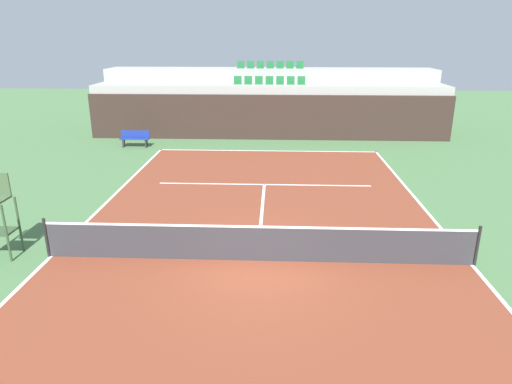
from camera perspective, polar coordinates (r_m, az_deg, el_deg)
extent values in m
plane|color=#477042|center=(11.97, 0.19, -8.57)|extent=(80.00, 80.00, 0.00)
cube|color=brown|center=(11.97, 0.19, -8.55)|extent=(11.00, 24.00, 0.01)
cube|color=white|center=(23.23, 1.43, 5.15)|extent=(11.00, 0.10, 0.00)
cube|color=white|center=(13.33, -24.13, -7.30)|extent=(0.10, 24.00, 0.00)
cube|color=white|center=(12.96, 25.30, -8.21)|extent=(0.10, 24.00, 0.00)
cube|color=white|center=(17.89, 1.05, 0.94)|extent=(8.26, 0.10, 0.00)
cube|color=white|center=(14.88, 0.71, -2.85)|extent=(0.10, 6.40, 0.00)
cube|color=#33231E|center=(25.73, 1.58, 9.26)|extent=(20.04, 0.30, 2.46)
cube|color=#9E9E99|center=(27.03, 1.64, 10.20)|extent=(20.04, 2.40, 2.90)
cube|color=#9E9E99|center=(29.36, 1.73, 11.60)|extent=(20.04, 2.40, 3.63)
cube|color=#1E6633|center=(26.94, -2.32, 13.31)|extent=(0.44, 0.44, 0.04)
cube|color=#1E6633|center=(27.12, -2.29, 13.82)|extent=(0.44, 0.04, 0.40)
cube|color=#1E6633|center=(26.90, -0.99, 13.32)|extent=(0.44, 0.44, 0.04)
cube|color=#1E6633|center=(27.08, -0.97, 13.82)|extent=(0.44, 0.04, 0.40)
cube|color=#1E6633|center=(26.87, 0.34, 13.31)|extent=(0.44, 0.44, 0.04)
cube|color=#1E6633|center=(27.04, 0.36, 13.82)|extent=(0.44, 0.04, 0.40)
cube|color=#1E6633|center=(26.85, 1.67, 13.30)|extent=(0.44, 0.44, 0.04)
cube|color=#1E6633|center=(27.03, 1.68, 13.81)|extent=(0.44, 0.04, 0.40)
cube|color=#1E6633|center=(26.85, 3.01, 13.28)|extent=(0.44, 0.44, 0.04)
cube|color=#1E6633|center=(27.02, 3.01, 13.79)|extent=(0.44, 0.04, 0.40)
cube|color=#1E6633|center=(26.86, 4.34, 13.26)|extent=(0.44, 0.44, 0.04)
cube|color=#1E6633|center=(27.04, 4.34, 13.76)|extent=(0.44, 0.04, 0.40)
cube|color=#1E6633|center=(26.88, 5.68, 13.23)|extent=(0.44, 0.44, 0.04)
cube|color=#1E6633|center=(27.06, 5.67, 13.73)|extent=(0.44, 0.04, 0.40)
cube|color=#1E6633|center=(29.27, -1.94, 15.18)|extent=(0.44, 0.44, 0.04)
cube|color=#1E6633|center=(29.45, -1.91, 15.63)|extent=(0.44, 0.04, 0.40)
cube|color=#1E6633|center=(29.23, -0.70, 15.18)|extent=(0.44, 0.44, 0.04)
cube|color=#1E6633|center=(29.41, -0.68, 15.64)|extent=(0.44, 0.04, 0.40)
cube|color=#1E6633|center=(29.20, 0.53, 15.18)|extent=(0.44, 0.44, 0.04)
cube|color=#1E6633|center=(29.39, 0.55, 15.63)|extent=(0.44, 0.04, 0.40)
cube|color=#1E6633|center=(29.18, 1.77, 15.17)|extent=(0.44, 0.44, 0.04)
cube|color=#1E6633|center=(29.37, 1.78, 15.62)|extent=(0.44, 0.04, 0.40)
cube|color=#1E6633|center=(29.18, 3.01, 15.16)|extent=(0.44, 0.44, 0.04)
cube|color=#1E6633|center=(29.37, 3.02, 15.61)|extent=(0.44, 0.04, 0.40)
cube|color=#1E6633|center=(29.19, 4.25, 15.13)|extent=(0.44, 0.44, 0.04)
cube|color=#1E6633|center=(29.38, 4.25, 15.59)|extent=(0.44, 0.04, 0.40)
cube|color=#1E6633|center=(29.21, 5.49, 15.10)|extent=(0.44, 0.44, 0.04)
cube|color=#1E6633|center=(29.40, 5.48, 15.56)|extent=(0.44, 0.04, 0.40)
cylinder|color=black|center=(13.14, -24.64, -5.18)|extent=(0.08, 0.08, 1.07)
cylinder|color=black|center=(12.77, 25.84, -6.06)|extent=(0.08, 0.08, 1.07)
cube|color=#333338|center=(11.76, 0.19, -6.53)|extent=(10.90, 0.02, 0.92)
cube|color=white|center=(11.56, 0.20, -4.36)|extent=(10.90, 0.04, 0.05)
cylinder|color=#334C2D|center=(13.23, -28.63, -4.57)|extent=(0.06, 0.06, 1.55)
cylinder|color=#334C2D|center=(13.70, -27.39, -3.60)|extent=(0.06, 0.06, 1.55)
cube|color=#334C2D|center=(13.67, -29.22, -4.29)|extent=(0.70, 0.60, 0.04)
cube|color=navy|center=(24.78, -14.88, 6.43)|extent=(1.50, 0.40, 0.05)
cube|color=navy|center=(24.91, -14.80, 7.02)|extent=(1.50, 0.04, 0.36)
cube|color=#2D2D33|center=(24.89, -16.25, 5.80)|extent=(0.06, 0.06, 0.42)
cube|color=#2D2D33|center=(24.53, -13.58, 5.85)|extent=(0.06, 0.06, 0.42)
cube|color=#2D2D33|center=(25.15, -16.05, 5.95)|extent=(0.06, 0.06, 0.42)
cube|color=#2D2D33|center=(24.79, -13.41, 5.99)|extent=(0.06, 0.06, 0.42)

